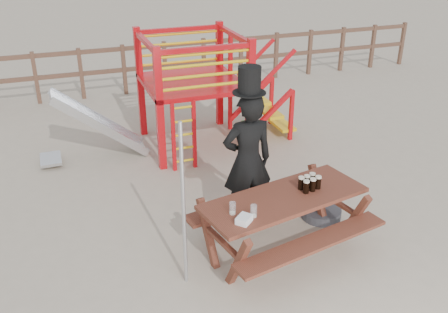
% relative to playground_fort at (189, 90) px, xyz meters
% --- Properties ---
extents(ground, '(60.00, 60.00, 0.00)m').
position_rel_playground_fort_xyz_m(ground, '(-0.12, -3.58, -1.07)').
color(ground, tan).
rests_on(ground, ground).
extents(back_fence, '(15.09, 0.09, 1.20)m').
position_rel_playground_fort_xyz_m(back_fence, '(-0.12, 3.42, -0.34)').
color(back_fence, brown).
rests_on(back_fence, ground).
extents(playground_fort, '(4.71, 1.84, 2.10)m').
position_rel_playground_fort_xyz_m(playground_fort, '(0.00, 0.00, 0.00)').
color(playground_fort, red).
rests_on(playground_fort, ground).
extents(picnic_table, '(2.34, 1.83, 0.81)m').
position_rel_playground_fort_xyz_m(picnic_table, '(0.15, -3.61, -0.56)').
color(picnic_table, brown).
rests_on(picnic_table, ground).
extents(man_with_hat, '(0.71, 0.48, 2.25)m').
position_rel_playground_fort_xyz_m(man_with_hat, '(-0.01, -2.81, -0.07)').
color(man_with_hat, black).
rests_on(man_with_hat, ground).
extents(metal_pole, '(0.04, 0.04, 2.03)m').
position_rel_playground_fort_xyz_m(metal_pole, '(-1.16, -3.76, -0.06)').
color(metal_pole, '#B2B2B7').
rests_on(metal_pole, ground).
extents(parasol_base, '(0.57, 0.57, 0.24)m').
position_rel_playground_fort_xyz_m(parasol_base, '(1.04, -3.07, -1.00)').
color(parasol_base, '#343438').
rests_on(parasol_base, ground).
extents(paper_bag, '(0.23, 0.22, 0.08)m').
position_rel_playground_fort_xyz_m(paper_bag, '(-0.53, -3.98, -0.22)').
color(paper_bag, white).
rests_on(paper_bag, picnic_table).
extents(stout_pints, '(0.29, 0.22, 0.17)m').
position_rel_playground_fort_xyz_m(stout_pints, '(0.53, -3.55, -0.18)').
color(stout_pints, black).
rests_on(stout_pints, picnic_table).
extents(empty_glasses, '(0.28, 0.21, 0.15)m').
position_rel_playground_fort_xyz_m(empty_glasses, '(-0.48, -3.83, -0.19)').
color(empty_glasses, silver).
rests_on(empty_glasses, picnic_table).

